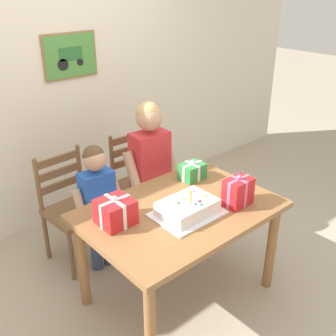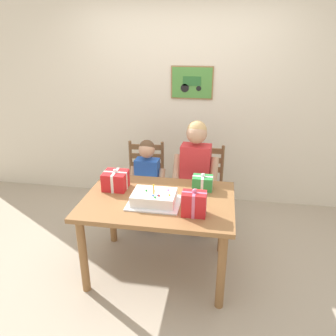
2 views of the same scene
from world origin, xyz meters
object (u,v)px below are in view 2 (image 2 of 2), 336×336
Objects in this scene: chair_right at (203,187)px; gift_box_corner_small at (194,204)px; gift_box_beside_cake at (203,183)px; child_younger at (147,178)px; child_older at (195,169)px; gift_box_red_large at (116,180)px; birthday_cake at (154,198)px; dining_table at (159,209)px; chair_left at (145,182)px.

gift_box_corner_small is at bearing -90.64° from chair_right.
child_younger is at bearing 147.47° from gift_box_beside_cake.
child_older is 0.53m from child_younger.
gift_box_red_large reaches higher than gift_box_beside_cake.
birthday_cake is at bearing -110.86° from child_older.
child_older reaches higher than gift_box_corner_small.
chair_right is (0.34, 0.90, -0.18)m from dining_table.
dining_table is at bearing -112.06° from child_older.
birthday_cake is 1.93× the size of gift_box_corner_small.
chair_left reaches higher than dining_table.
dining_table is 2.97× the size of birthday_cake.
child_younger is (-0.58, 0.87, -0.20)m from gift_box_corner_small.
child_older is at bearing -0.06° from child_younger.
gift_box_red_large is 0.17× the size of child_older.
gift_box_corner_small is at bearing -56.37° from child_younger.
dining_table is at bearing -69.04° from child_younger.
child_younger reaches higher than birthday_cake.
child_older is 1.21× the size of child_younger.
child_older reaches higher than dining_table.
birthday_cake is 0.34× the size of child_older.
birthday_cake reaches higher than dining_table.
gift_box_beside_cake is 0.18× the size of child_younger.
chair_left is at bearing 157.22° from child_older.
dining_table is 1.23× the size of child_younger.
gift_box_corner_small is 0.87m from child_older.
chair_right is (-0.02, 0.64, -0.34)m from gift_box_beside_cake.
gift_box_red_large is at bearing -143.39° from child_older.
gift_box_corner_small is 1.36m from chair_left.
gift_box_beside_cake is (0.79, 0.12, -0.02)m from gift_box_red_large.
gift_box_corner_small is 1.18m from chair_right.
gift_box_red_large is at bearing -135.02° from chair_right.
child_older is at bearing 94.27° from gift_box_corner_small.
child_younger is (-0.59, -0.25, 0.18)m from chair_right.
birthday_cake is (-0.02, -0.09, 0.15)m from dining_table.
child_younger is at bearing 123.63° from gift_box_corner_small.
gift_box_corner_small reaches higher than chair_right.
gift_box_red_large is 0.86m from child_older.
chair_left is at bearing 110.72° from dining_table.
child_older reaches higher than gift_box_red_large.
chair_left is 0.71× the size of child_older.
gift_box_red_large is 0.85m from chair_left.
dining_table is 1.42× the size of chair_left.
child_older is (0.60, -0.25, 0.32)m from chair_left.
birthday_cake is at bearing -71.95° from chair_left.
gift_box_red_large is 1.17× the size of gift_box_beside_cake.
dining_table is 1.42× the size of chair_right.
dining_table is 1.01× the size of child_older.
chair_left is (-0.70, 0.64, -0.34)m from gift_box_beside_cake.
gift_box_beside_cake is 0.82× the size of gift_box_corner_small.
gift_box_beside_cake is at bearing 8.85° from gift_box_red_large.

